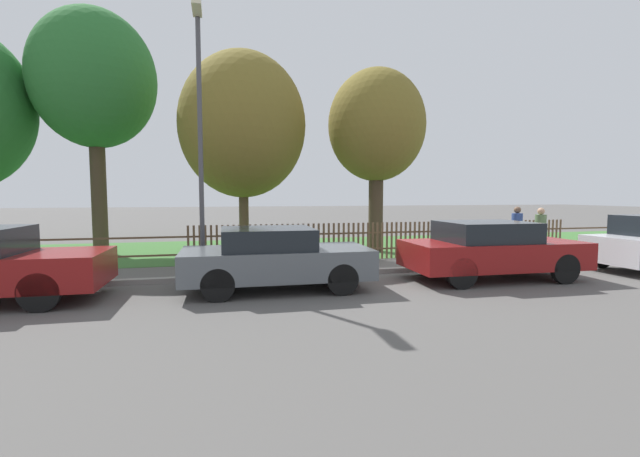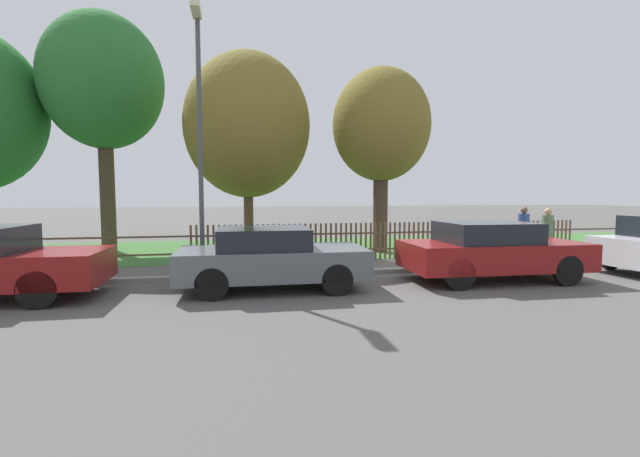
# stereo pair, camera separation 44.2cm
# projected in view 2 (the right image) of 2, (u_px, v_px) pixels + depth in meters

# --- Properties ---
(ground_plane) EXTENTS (120.00, 120.00, 0.00)m
(ground_plane) POSITION_uv_depth(u_px,v_px,m) (431.00, 273.00, 10.85)
(ground_plane) COLOR #565451
(kerb_stone) EXTENTS (43.64, 0.20, 0.12)m
(kerb_stone) POSITION_uv_depth(u_px,v_px,m) (430.00, 270.00, 10.94)
(kerb_stone) COLOR gray
(kerb_stone) RESTS_ON ground
(grass_strip) EXTENTS (43.64, 6.48, 0.01)m
(grass_strip) POSITION_uv_depth(u_px,v_px,m) (366.00, 246.00, 16.34)
(grass_strip) COLOR #3D7033
(grass_strip) RESTS_ON ground
(park_fence) EXTENTS (43.64, 0.05, 1.13)m
(park_fence) POSITION_uv_depth(u_px,v_px,m) (397.00, 241.00, 13.13)
(park_fence) COLOR brown
(park_fence) RESTS_ON ground
(parked_car_black_saloon) EXTENTS (3.87, 1.82, 1.29)m
(parked_car_black_saloon) POSITION_uv_depth(u_px,v_px,m) (271.00, 257.00, 8.91)
(parked_car_black_saloon) COLOR #51565B
(parked_car_black_saloon) RESTS_ON ground
(parked_car_navy_estate) EXTENTS (4.10, 1.90, 1.35)m
(parked_car_navy_estate) POSITION_uv_depth(u_px,v_px,m) (491.00, 250.00, 9.80)
(parked_car_navy_estate) COLOR maroon
(parked_car_navy_estate) RESTS_ON ground
(covered_motorcycle) EXTENTS (2.03, 0.84, 1.03)m
(covered_motorcycle) POSITION_uv_depth(u_px,v_px,m) (282.00, 243.00, 11.67)
(covered_motorcycle) COLOR black
(covered_motorcycle) RESTS_ON ground
(tree_behind_motorcycle) EXTENTS (3.92, 3.92, 8.03)m
(tree_behind_motorcycle) POSITION_uv_depth(u_px,v_px,m) (103.00, 83.00, 14.37)
(tree_behind_motorcycle) COLOR #473828
(tree_behind_motorcycle) RESTS_ON ground
(tree_mid_park) EXTENTS (4.23, 4.23, 6.74)m
(tree_mid_park) POSITION_uv_depth(u_px,v_px,m) (247.00, 126.00, 14.45)
(tree_mid_park) COLOR brown
(tree_mid_park) RESTS_ON ground
(tree_far_left) EXTENTS (3.29, 3.29, 6.21)m
(tree_far_left) POSITION_uv_depth(u_px,v_px,m) (381.00, 126.00, 14.41)
(tree_far_left) COLOR #473828
(tree_far_left) RESTS_ON ground
(pedestrian_near_fence) EXTENTS (0.34, 0.37, 1.58)m
(pedestrian_near_fence) POSITION_uv_depth(u_px,v_px,m) (547.00, 231.00, 12.62)
(pedestrian_near_fence) COLOR #7F6B51
(pedestrian_near_fence) RESTS_ON ground
(pedestrian_by_lamp) EXTENTS (0.40, 0.40, 1.60)m
(pedestrian_by_lamp) POSITION_uv_depth(u_px,v_px,m) (523.00, 229.00, 13.11)
(pedestrian_by_lamp) COLOR #7F6B51
(pedestrian_by_lamp) RESTS_ON ground
(street_lamp) EXTENTS (0.20, 0.79, 6.17)m
(street_lamp) POSITION_uv_depth(u_px,v_px,m) (199.00, 114.00, 9.87)
(street_lamp) COLOR #47474C
(street_lamp) RESTS_ON ground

